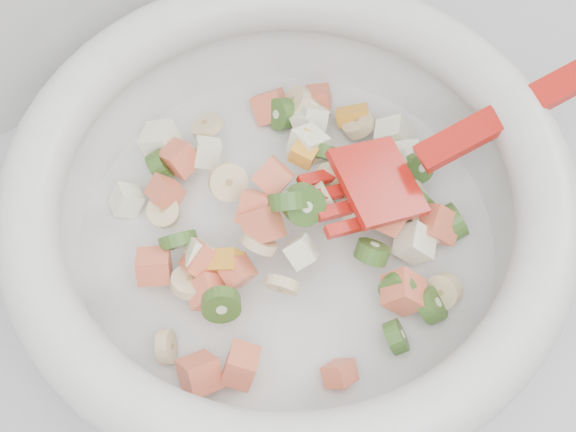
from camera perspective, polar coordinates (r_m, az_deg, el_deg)
counter at (r=1.03m, az=8.14°, el=-12.43°), size 2.00×0.60×0.90m
mixing_bowl at (r=0.54m, az=0.08°, el=0.58°), size 0.47×0.38×0.13m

